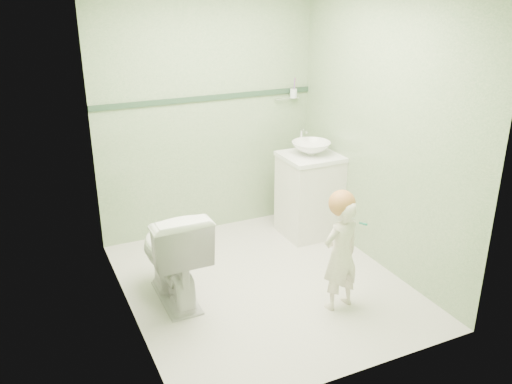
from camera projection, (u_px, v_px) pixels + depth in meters
ground at (264, 284)px, 4.54m from camera, size 2.50×2.50×0.00m
room_shell at (264, 147)px, 4.10m from camera, size 2.50×2.54×2.40m
trim_stripe at (207, 98)px, 5.08m from camera, size 2.20×0.02×0.05m
vanity at (309, 196)px, 5.31m from camera, size 0.52×0.50×0.80m
counter at (311, 157)px, 5.16m from camera, size 0.54×0.52×0.04m
basin at (311, 148)px, 5.13m from camera, size 0.37×0.37×0.13m
faucet at (302, 135)px, 5.26m from camera, size 0.03×0.13×0.18m
cup_holder at (293, 94)px, 5.40m from camera, size 0.26×0.07×0.21m
toilet at (172, 253)px, 4.19m from camera, size 0.46×0.80×0.81m
toddler at (341, 255)px, 4.06m from camera, size 0.35×0.26×0.90m
hair_cap at (342, 203)px, 3.93m from camera, size 0.20×0.20×0.20m
teal_toothbrush at (362, 223)px, 3.90m from camera, size 0.11×0.14×0.08m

